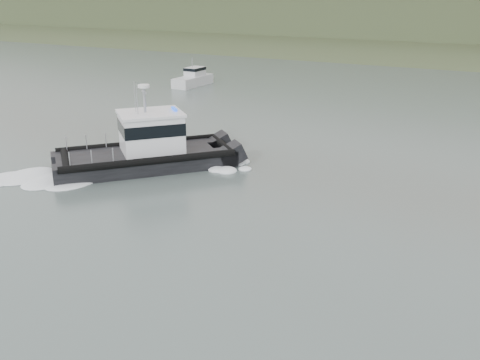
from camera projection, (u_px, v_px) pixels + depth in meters
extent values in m
plane|color=#4B5956|center=(177.00, 297.00, 20.79)|extent=(400.00, 400.00, 0.00)
cube|color=#364628|center=(474.00, 57.00, 96.48)|extent=(500.00, 44.72, 16.25)
cube|color=black|center=(141.00, 155.00, 37.19)|extent=(8.83, 9.87, 1.29)
cube|color=black|center=(149.00, 167.00, 34.61)|extent=(8.83, 9.87, 1.29)
cube|color=black|center=(136.00, 154.00, 35.56)|extent=(9.97, 10.55, 0.27)
cube|color=white|center=(151.00, 133.00, 35.44)|extent=(4.99, 5.05, 2.48)
cube|color=black|center=(151.00, 126.00, 35.29)|extent=(5.08, 5.14, 0.81)
cube|color=white|center=(150.00, 113.00, 35.00)|extent=(5.29, 5.35, 0.17)
cylinder|color=gray|center=(144.00, 100.00, 34.60)|extent=(0.17, 0.17, 1.94)
cylinder|color=white|center=(144.00, 86.00, 34.29)|extent=(0.75, 0.75, 0.19)
cube|color=silver|center=(193.00, 81.00, 66.77)|extent=(2.20, 6.40, 1.28)
cube|color=silver|center=(195.00, 72.00, 66.85)|extent=(1.73, 2.57, 1.28)
cube|color=black|center=(195.00, 69.00, 66.71)|extent=(1.78, 2.62, 0.37)
cylinder|color=gray|center=(192.00, 63.00, 66.02)|extent=(0.09, 0.09, 1.28)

